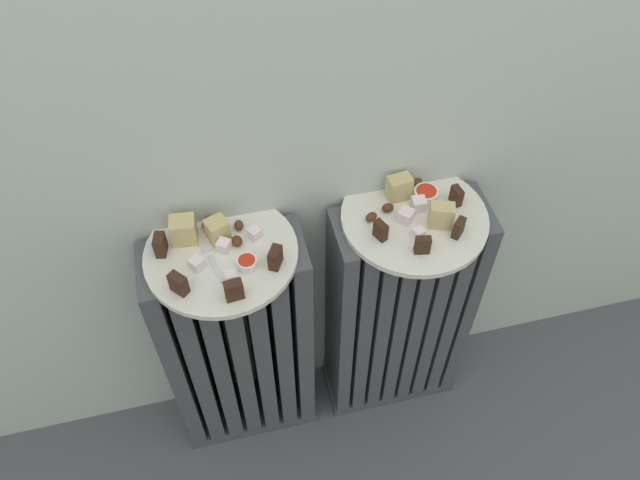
# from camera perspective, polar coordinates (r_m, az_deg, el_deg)

# --- Properties ---
(radiator_left) EXTENTS (0.32, 0.14, 0.65)m
(radiator_left) POSITION_cam_1_polar(r_m,az_deg,el_deg) (1.45, -7.22, -9.53)
(radiator_left) COLOR #47474C
(radiator_left) RESTS_ON ground_plane
(radiator_right) EXTENTS (0.32, 0.14, 0.65)m
(radiator_right) POSITION_cam_1_polar(r_m,az_deg,el_deg) (1.49, 6.95, -6.65)
(radiator_right) COLOR #47474C
(radiator_right) RESTS_ON ground_plane
(plate_left) EXTENTS (0.28, 0.28, 0.01)m
(plate_left) POSITION_cam_1_polar(r_m,az_deg,el_deg) (1.17, -8.83, -1.20)
(plate_left) COLOR silver
(plate_left) RESTS_ON radiator_left
(plate_right) EXTENTS (0.28, 0.28, 0.01)m
(plate_right) POSITION_cam_1_polar(r_m,az_deg,el_deg) (1.22, 8.44, 1.98)
(plate_right) COLOR silver
(plate_right) RESTS_ON radiator_right
(dark_cake_slice_left_0) EXTENTS (0.02, 0.03, 0.04)m
(dark_cake_slice_left_0) POSITION_cam_1_polar(r_m,az_deg,el_deg) (1.17, -14.10, -0.41)
(dark_cake_slice_left_0) COLOR #382114
(dark_cake_slice_left_0) RESTS_ON plate_left
(dark_cake_slice_left_1) EXTENTS (0.03, 0.04, 0.04)m
(dark_cake_slice_left_1) POSITION_cam_1_polar(r_m,az_deg,el_deg) (1.11, -12.54, -3.84)
(dark_cake_slice_left_1) COLOR #382114
(dark_cake_slice_left_1) RESTS_ON plate_left
(dark_cake_slice_left_2) EXTENTS (0.03, 0.02, 0.04)m
(dark_cake_slice_left_2) POSITION_cam_1_polar(r_m,az_deg,el_deg) (1.08, -7.70, -4.47)
(dark_cake_slice_left_2) COLOR #382114
(dark_cake_slice_left_2) RESTS_ON plate_left
(dark_cake_slice_left_3) EXTENTS (0.03, 0.04, 0.04)m
(dark_cake_slice_left_3) POSITION_cam_1_polar(r_m,az_deg,el_deg) (1.12, -4.02, -1.58)
(dark_cake_slice_left_3) COLOR #382114
(dark_cake_slice_left_3) RESTS_ON plate_left
(marble_cake_slice_left_0) EXTENTS (0.05, 0.05, 0.04)m
(marble_cake_slice_left_0) POSITION_cam_1_polar(r_m,az_deg,el_deg) (1.17, -9.17, 0.94)
(marble_cake_slice_left_0) COLOR tan
(marble_cake_slice_left_0) RESTS_ON plate_left
(marble_cake_slice_left_1) EXTENTS (0.05, 0.04, 0.05)m
(marble_cake_slice_left_1) POSITION_cam_1_polar(r_m,az_deg,el_deg) (1.17, -12.11, 0.87)
(marble_cake_slice_left_1) COLOR tan
(marble_cake_slice_left_1) RESTS_ON plate_left
(turkish_delight_left_0) EXTENTS (0.03, 0.03, 0.02)m
(turkish_delight_left_0) POSITION_cam_1_polar(r_m,az_deg,el_deg) (1.16, -8.60, -0.50)
(turkish_delight_left_0) COLOR white
(turkish_delight_left_0) RESTS_ON plate_left
(turkish_delight_left_1) EXTENTS (0.02, 0.02, 0.02)m
(turkish_delight_left_1) POSITION_cam_1_polar(r_m,az_deg,el_deg) (1.11, -7.94, -3.27)
(turkish_delight_left_1) COLOR white
(turkish_delight_left_1) RESTS_ON plate_left
(turkish_delight_left_2) EXTENTS (0.03, 0.03, 0.02)m
(turkish_delight_left_2) POSITION_cam_1_polar(r_m,az_deg,el_deg) (1.14, -10.97, -2.10)
(turkish_delight_left_2) COLOR white
(turkish_delight_left_2) RESTS_ON plate_left
(turkish_delight_left_3) EXTENTS (0.03, 0.03, 0.02)m
(turkish_delight_left_3) POSITION_cam_1_polar(r_m,az_deg,el_deg) (1.17, -5.87, 0.61)
(turkish_delight_left_3) COLOR white
(turkish_delight_left_3) RESTS_ON plate_left
(medjool_date_left_0) EXTENTS (0.02, 0.03, 0.02)m
(medjool_date_left_0) POSITION_cam_1_polar(r_m,az_deg,el_deg) (1.16, -7.43, -0.09)
(medjool_date_left_0) COLOR #4C2814
(medjool_date_left_0) RESTS_ON plate_left
(medjool_date_left_1) EXTENTS (0.03, 0.03, 0.02)m
(medjool_date_left_1) POSITION_cam_1_polar(r_m,az_deg,el_deg) (1.20, -10.05, 1.59)
(medjool_date_left_1) COLOR #4C2814
(medjool_date_left_1) RESTS_ON plate_left
(medjool_date_left_2) EXTENTS (0.02, 0.02, 0.01)m
(medjool_date_left_2) POSITION_cam_1_polar(r_m,az_deg,el_deg) (1.19, -7.28, 1.32)
(medjool_date_left_2) COLOR #4C2814
(medjool_date_left_2) RESTS_ON plate_left
(jam_bowl_left) EXTENTS (0.04, 0.04, 0.02)m
(jam_bowl_left) POSITION_cam_1_polar(r_m,az_deg,el_deg) (1.13, -6.55, -2.05)
(jam_bowl_left) COLOR white
(jam_bowl_left) RESTS_ON plate_left
(dark_cake_slice_right_0) EXTENTS (0.02, 0.03, 0.04)m
(dark_cake_slice_right_0) POSITION_cam_1_polar(r_m,az_deg,el_deg) (1.16, 5.43, 0.86)
(dark_cake_slice_right_0) COLOR #382114
(dark_cake_slice_right_0) RESTS_ON plate_right
(dark_cake_slice_right_1) EXTENTS (0.03, 0.02, 0.04)m
(dark_cake_slice_right_1) POSITION_cam_1_polar(r_m,az_deg,el_deg) (1.15, 9.17, -0.45)
(dark_cake_slice_right_1) COLOR #382114
(dark_cake_slice_right_1) RESTS_ON plate_right
(dark_cake_slice_right_2) EXTENTS (0.03, 0.03, 0.04)m
(dark_cake_slice_right_2) POSITION_cam_1_polar(r_m,az_deg,el_deg) (1.19, 12.30, 1.06)
(dark_cake_slice_right_2) COLOR #382114
(dark_cake_slice_right_2) RESTS_ON plate_right
(dark_cake_slice_right_3) EXTENTS (0.02, 0.03, 0.04)m
(dark_cake_slice_right_3) POSITION_cam_1_polar(r_m,az_deg,el_deg) (1.24, 12.10, 3.88)
(dark_cake_slice_right_3) COLOR #382114
(dark_cake_slice_right_3) RESTS_ON plate_right
(marble_cake_slice_right_0) EXTENTS (0.05, 0.04, 0.05)m
(marble_cake_slice_right_0) POSITION_cam_1_polar(r_m,az_deg,el_deg) (1.19, 10.80, 2.16)
(marble_cake_slice_right_0) COLOR tan
(marble_cake_slice_right_0) RESTS_ON plate_right
(marble_cake_slice_right_1) EXTENTS (0.05, 0.04, 0.05)m
(marble_cake_slice_right_1) POSITION_cam_1_polar(r_m,az_deg,el_deg) (1.23, 7.08, 4.67)
(marble_cake_slice_right_1) COLOR tan
(marble_cake_slice_right_1) RESTS_ON plate_right
(turkish_delight_right_0) EXTENTS (0.03, 0.03, 0.03)m
(turkish_delight_right_0) POSITION_cam_1_polar(r_m,az_deg,el_deg) (1.22, 8.80, 3.19)
(turkish_delight_right_0) COLOR white
(turkish_delight_right_0) RESTS_ON plate_right
(turkish_delight_right_1) EXTENTS (0.02, 0.02, 0.02)m
(turkish_delight_right_1) POSITION_cam_1_polar(r_m,az_deg,el_deg) (1.18, 8.81, 0.61)
(turkish_delight_right_1) COLOR white
(turkish_delight_right_1) RESTS_ON plate_right
(turkish_delight_right_2) EXTENTS (0.04, 0.04, 0.03)m
(turkish_delight_right_2) POSITION_cam_1_polar(r_m,az_deg,el_deg) (1.20, 7.67, 2.16)
(turkish_delight_right_2) COLOR white
(turkish_delight_right_2) RESTS_ON plate_right
(medjool_date_right_0) EXTENTS (0.03, 0.03, 0.02)m
(medjool_date_right_0) POSITION_cam_1_polar(r_m,az_deg,el_deg) (1.27, 8.67, 5.13)
(medjool_date_right_0) COLOR #4C2814
(medjool_date_right_0) RESTS_ON plate_right
(medjool_date_right_1) EXTENTS (0.03, 0.03, 0.02)m
(medjool_date_right_1) POSITION_cam_1_polar(r_m,az_deg,el_deg) (1.20, 4.61, 2.08)
(medjool_date_right_1) COLOR #4C2814
(medjool_date_right_1) RESTS_ON plate_right
(medjool_date_right_2) EXTENTS (0.02, 0.02, 0.02)m
(medjool_date_right_2) POSITION_cam_1_polar(r_m,az_deg,el_deg) (1.21, 6.08, 2.88)
(medjool_date_right_2) COLOR #4C2814
(medjool_date_right_2) RESTS_ON plate_right
(jam_bowl_right) EXTENTS (0.05, 0.05, 0.02)m
(jam_bowl_right) POSITION_cam_1_polar(r_m,az_deg,el_deg) (1.24, 9.44, 4.04)
(jam_bowl_right) COLOR white
(jam_bowl_right) RESTS_ON plate_right
(fork) EXTENTS (0.04, 0.10, 0.00)m
(fork) POSITION_cam_1_polar(r_m,az_deg,el_deg) (1.15, -9.70, -1.67)
(fork) COLOR silver
(fork) RESTS_ON plate_left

